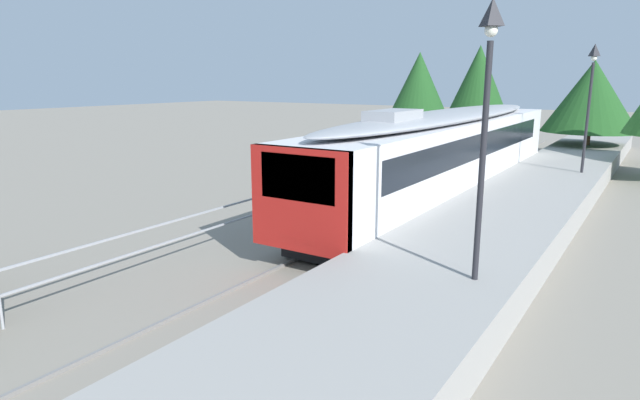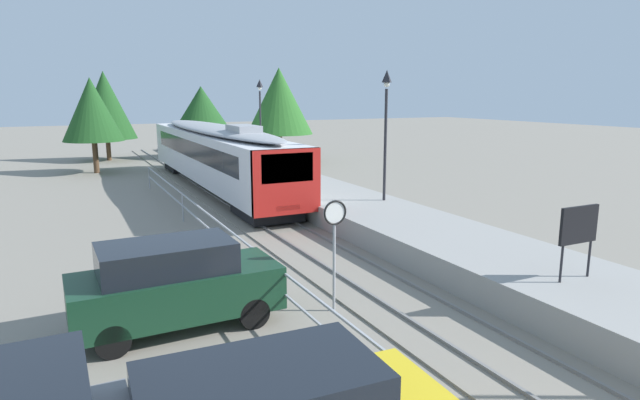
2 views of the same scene
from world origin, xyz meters
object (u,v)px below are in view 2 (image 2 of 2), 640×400
platform_lamp_mid_platform (386,111)px  platform_notice_board (579,227)px  platform_lamp_far_end (260,105)px  speed_limit_sign (335,228)px  commuter_train (215,152)px  parked_suv_dark_green (175,284)px

platform_lamp_mid_platform → platform_notice_board: (-1.24, -10.30, -2.44)m
platform_lamp_far_end → speed_limit_sign: 23.67m
commuter_train → speed_limit_sign: size_ratio=7.47×
speed_limit_sign → platform_lamp_mid_platform: bearing=50.1°
platform_lamp_mid_platform → platform_lamp_far_end: 15.10m
platform_lamp_mid_platform → platform_lamp_far_end: size_ratio=1.00×
commuter_train → platform_lamp_mid_platform: (4.36, -10.40, 2.47)m
parked_suv_dark_green → platform_lamp_mid_platform: bearing=34.3°
parked_suv_dark_green → speed_limit_sign: bearing=-11.5°
commuter_train → parked_suv_dark_green: bearing=-108.2°
commuter_train → speed_limit_sign: 18.08m
platform_notice_board → parked_suv_dark_green: (-8.77, 3.47, -1.13)m
platform_lamp_far_end → speed_limit_sign: bearing=-105.6°
speed_limit_sign → parked_suv_dark_green: 3.92m
platform_lamp_far_end → commuter_train: bearing=-132.8°
platform_lamp_far_end → platform_notice_board: (-1.24, -25.40, -2.44)m
platform_notice_board → commuter_train: bearing=98.6°
speed_limit_sign → commuter_train: bearing=83.8°
platform_notice_board → platform_lamp_mid_platform: bearing=83.1°
parked_suv_dark_green → commuter_train: bearing=71.8°
speed_limit_sign → parked_suv_dark_green: (-3.70, 0.75, -1.06)m
speed_limit_sign → parked_suv_dark_green: size_ratio=0.60×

